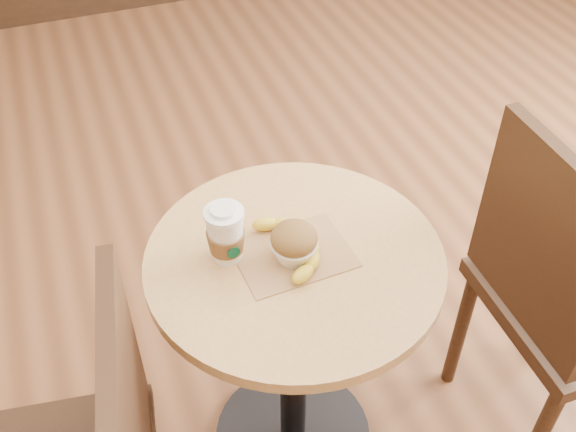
{
  "coord_description": "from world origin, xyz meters",
  "views": [
    {
      "loc": [
        -0.41,
        -0.97,
        1.78
      ],
      "look_at": [
        -0.05,
        0.0,
        0.83
      ],
      "focal_mm": 42.0,
      "sensor_mm": 36.0,
      "label": 1
    }
  ],
  "objects_px": {
    "banana": "(294,246)",
    "coffee_cup": "(226,236)",
    "cafe_table": "(294,326)",
    "chair_right": "(564,296)",
    "muffin": "(294,243)"
  },
  "relations": [
    {
      "from": "coffee_cup",
      "to": "banana",
      "type": "distance_m",
      "value": 0.15
    },
    {
      "from": "cafe_table",
      "to": "banana",
      "type": "distance_m",
      "value": 0.26
    },
    {
      "from": "coffee_cup",
      "to": "cafe_table",
      "type": "bearing_deg",
      "value": -25.83
    },
    {
      "from": "chair_right",
      "to": "banana",
      "type": "distance_m",
      "value": 0.69
    },
    {
      "from": "coffee_cup",
      "to": "muffin",
      "type": "xyz_separation_m",
      "value": [
        0.13,
        -0.06,
        -0.01
      ]
    },
    {
      "from": "muffin",
      "to": "banana",
      "type": "distance_m",
      "value": 0.04
    },
    {
      "from": "cafe_table",
      "to": "muffin",
      "type": "relative_size",
      "value": 7.42
    },
    {
      "from": "chair_right",
      "to": "muffin",
      "type": "bearing_deg",
      "value": 77.25
    },
    {
      "from": "chair_right",
      "to": "coffee_cup",
      "type": "relative_size",
      "value": 7.16
    },
    {
      "from": "chair_right",
      "to": "banana",
      "type": "xyz_separation_m",
      "value": [
        -0.63,
        0.18,
        0.22
      ]
    },
    {
      "from": "cafe_table",
      "to": "chair_right",
      "type": "bearing_deg",
      "value": -14.94
    },
    {
      "from": "cafe_table",
      "to": "chair_right",
      "type": "height_order",
      "value": "chair_right"
    },
    {
      "from": "coffee_cup",
      "to": "muffin",
      "type": "height_order",
      "value": "coffee_cup"
    },
    {
      "from": "coffee_cup",
      "to": "banana",
      "type": "xyz_separation_m",
      "value": [
        0.14,
        -0.04,
        -0.04
      ]
    },
    {
      "from": "banana",
      "to": "coffee_cup",
      "type": "bearing_deg",
      "value": 162.88
    }
  ]
}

